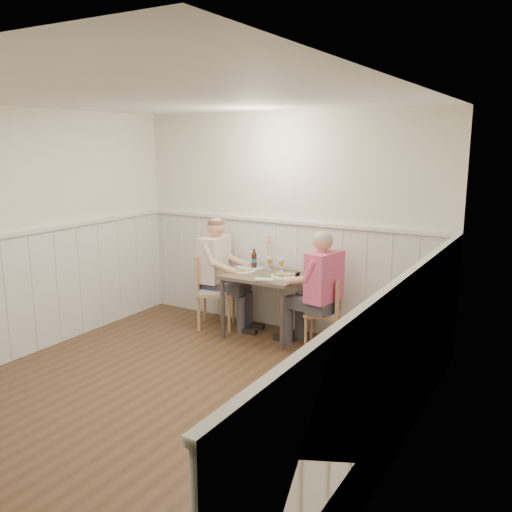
# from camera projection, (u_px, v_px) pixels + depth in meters

# --- Properties ---
(ground_plane) EXTENTS (4.50, 4.50, 0.00)m
(ground_plane) POSITION_uv_depth(u_px,v_px,m) (169.00, 399.00, 4.83)
(ground_plane) COLOR #452F1B
(room_shell) EXTENTS (4.04, 4.54, 2.60)m
(room_shell) POSITION_uv_depth(u_px,v_px,m) (163.00, 231.00, 4.52)
(room_shell) COLOR white
(room_shell) RESTS_ON ground
(wainscot) EXTENTS (4.00, 4.49, 1.34)m
(wainscot) POSITION_uv_depth(u_px,v_px,m) (212.00, 305.00, 5.27)
(wainscot) COLOR silver
(wainscot) RESTS_ON ground
(dining_table) EXTENTS (0.88, 0.70, 0.75)m
(dining_table) POSITION_uv_depth(u_px,v_px,m) (265.00, 283.00, 6.28)
(dining_table) COLOR #48392C
(dining_table) RESTS_ON ground
(chair_right) EXTENTS (0.45, 0.45, 0.79)m
(chair_right) POSITION_uv_depth(u_px,v_px,m) (328.00, 309.00, 5.99)
(chair_right) COLOR tan
(chair_right) RESTS_ON ground
(chair_left) EXTENTS (0.58, 0.58, 0.92)m
(chair_left) POSITION_uv_depth(u_px,v_px,m) (212.00, 287.00, 6.64)
(chair_left) COLOR tan
(chair_left) RESTS_ON ground
(man_in_pink) EXTENTS (0.68, 0.49, 1.35)m
(man_in_pink) POSITION_uv_depth(u_px,v_px,m) (320.00, 300.00, 5.89)
(man_in_pink) COLOR #3F3F47
(man_in_pink) RESTS_ON ground
(diner_cream) EXTENTS (0.66, 0.46, 1.38)m
(diner_cream) POSITION_uv_depth(u_px,v_px,m) (218.00, 281.00, 6.65)
(diner_cream) COLOR #3F3F47
(diner_cream) RESTS_ON ground
(plate_man) EXTENTS (0.29, 0.29, 0.07)m
(plate_man) POSITION_uv_depth(u_px,v_px,m) (283.00, 275.00, 6.12)
(plate_man) COLOR white
(plate_man) RESTS_ON dining_table
(plate_diner) EXTENTS (0.25, 0.25, 0.06)m
(plate_diner) POSITION_uv_depth(u_px,v_px,m) (243.00, 270.00, 6.36)
(plate_diner) COLOR white
(plate_diner) RESTS_ON dining_table
(beer_glass_a) EXTENTS (0.06, 0.06, 0.16)m
(beer_glass_a) POSITION_uv_depth(u_px,v_px,m) (281.00, 263.00, 6.36)
(beer_glass_a) COLOR silver
(beer_glass_a) RESTS_ON dining_table
(beer_glass_b) EXTENTS (0.06, 0.06, 0.16)m
(beer_glass_b) POSITION_uv_depth(u_px,v_px,m) (269.00, 261.00, 6.44)
(beer_glass_b) COLOR silver
(beer_glass_b) RESTS_ON dining_table
(beer_bottle) EXTENTS (0.07, 0.07, 0.24)m
(beer_bottle) POSITION_uv_depth(u_px,v_px,m) (254.00, 259.00, 6.55)
(beer_bottle) COLOR #311B0E
(beer_bottle) RESTS_ON dining_table
(rolled_napkin) EXTENTS (0.20, 0.11, 0.04)m
(rolled_napkin) POSITION_uv_depth(u_px,v_px,m) (264.00, 280.00, 5.91)
(rolled_napkin) COLOR white
(rolled_napkin) RESTS_ON dining_table
(grass_vase) EXTENTS (0.05, 0.05, 0.42)m
(grass_vase) POSITION_uv_depth(u_px,v_px,m) (267.00, 253.00, 6.54)
(grass_vase) COLOR silver
(grass_vase) RESTS_ON dining_table
(gingham_mat) EXTENTS (0.39, 0.34, 0.01)m
(gingham_mat) POSITION_uv_depth(u_px,v_px,m) (250.00, 267.00, 6.58)
(gingham_mat) COLOR #5470A8
(gingham_mat) RESTS_ON dining_table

